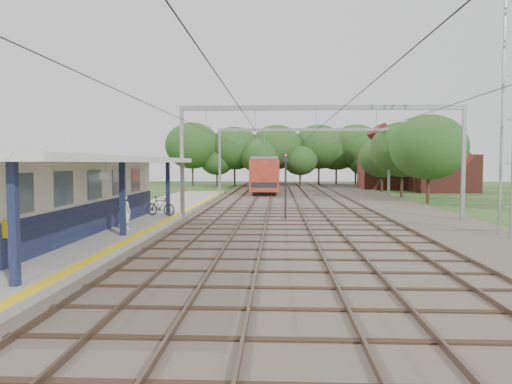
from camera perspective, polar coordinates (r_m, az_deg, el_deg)
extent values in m
plane|color=#2D4C1E|center=(15.85, -0.72, -9.49)|extent=(160.00, 160.00, 0.00)
cube|color=#473D33|center=(45.67, 6.41, -1.03)|extent=(18.00, 90.00, 0.10)
cube|color=gray|center=(30.78, -13.32, -2.98)|extent=(5.00, 52.00, 0.35)
cube|color=yellow|center=(30.22, -9.21, -2.71)|extent=(0.45, 52.00, 0.01)
cube|color=beige|center=(24.51, -21.01, -0.31)|extent=(3.20, 18.00, 3.40)
cube|color=#121839|center=(23.99, -17.40, -2.72)|extent=(0.06, 18.00, 1.40)
cube|color=slate|center=(23.88, -17.44, 0.87)|extent=(0.05, 16.00, 1.30)
cube|color=yellow|center=(16.64, -26.52, -3.81)|extent=(0.18, 0.38, 0.50)
cube|color=#121839|center=(14.24, -25.96, -3.32)|extent=(0.22, 0.22, 3.20)
cube|color=#121839|center=(22.53, -15.00, -0.76)|extent=(0.22, 0.22, 3.20)
cube|color=#121839|center=(31.21, -10.04, 0.41)|extent=(0.22, 0.22, 3.20)
cube|color=silver|center=(23.11, -19.57, 3.53)|extent=(6.40, 20.00, 0.24)
cube|color=white|center=(20.61, -16.98, 1.76)|extent=(0.06, 0.85, 0.26)
cube|color=brown|center=(45.83, -3.89, -0.84)|extent=(0.07, 88.00, 0.15)
cube|color=brown|center=(45.70, -2.10, -0.85)|extent=(0.07, 88.00, 0.15)
cube|color=brown|center=(45.60, -0.14, -0.86)|extent=(0.07, 88.00, 0.15)
cube|color=brown|center=(45.56, 1.66, -0.86)|extent=(0.07, 88.00, 0.15)
cube|color=brown|center=(45.58, 4.51, -0.87)|extent=(0.07, 88.00, 0.15)
cube|color=brown|center=(45.65, 6.31, -0.87)|extent=(0.07, 88.00, 0.15)
cube|color=brown|center=(45.85, 9.01, -0.88)|extent=(0.07, 88.00, 0.15)
cube|color=brown|center=(46.03, 10.79, -0.88)|extent=(0.07, 88.00, 0.15)
cube|color=gray|center=(30.99, -8.44, 3.28)|extent=(0.22, 0.22, 7.00)
cube|color=gray|center=(32.40, 22.62, 3.06)|extent=(0.22, 0.22, 7.00)
cube|color=gray|center=(30.72, 7.49, 9.54)|extent=(17.00, 0.20, 0.30)
cube|color=gray|center=(50.77, -4.16, 3.32)|extent=(0.22, 0.22, 7.00)
cube|color=gray|center=(51.64, 14.96, 3.21)|extent=(0.22, 0.22, 7.00)
cube|color=gray|center=(50.61, 5.51, 7.11)|extent=(17.00, 0.20, 0.30)
cylinder|color=black|center=(45.68, -3.02, 5.83)|extent=(0.02, 88.00, 0.02)
cylinder|color=black|center=(45.49, 0.77, 5.84)|extent=(0.02, 88.00, 0.02)
cylinder|color=black|center=(45.53, 5.45, 5.83)|extent=(0.02, 88.00, 0.02)
cylinder|color=black|center=(45.86, 9.97, 5.77)|extent=(0.02, 88.00, 0.02)
cube|color=gray|center=(26.35, 26.34, 8.40)|extent=(0.10, 0.10, 12.00)
cylinder|color=#382619|center=(77.22, -5.61, 1.79)|extent=(0.28, 0.28, 2.88)
ellipsoid|color=#224017|center=(77.21, -5.62, 4.40)|extent=(6.72, 6.72, 5.76)
cylinder|color=#382619|center=(78.61, -1.06, 1.70)|extent=(0.28, 0.28, 2.52)
ellipsoid|color=#224017|center=(78.58, -1.07, 3.95)|extent=(5.88, 5.88, 5.04)
cylinder|color=#382619|center=(75.46, 3.35, 1.90)|extent=(0.28, 0.28, 3.24)
ellipsoid|color=#224017|center=(75.46, 3.36, 4.91)|extent=(7.56, 7.56, 6.48)
cylinder|color=#382619|center=(77.79, 7.75, 1.72)|extent=(0.28, 0.28, 2.70)
ellipsoid|color=#224017|center=(77.76, 7.77, 4.15)|extent=(6.30, 6.30, 5.40)
cylinder|color=#382619|center=(55.19, 16.79, 0.86)|extent=(0.28, 0.28, 2.52)
ellipsoid|color=#224017|center=(55.15, 16.84, 4.06)|extent=(5.88, 5.88, 5.04)
cylinder|color=#382619|center=(70.88, 13.99, 1.57)|extent=(0.28, 0.28, 2.88)
ellipsoid|color=#224017|center=(70.87, 14.03, 4.41)|extent=(6.72, 6.72, 5.76)
cube|color=brown|center=(64.66, 20.64, 2.01)|extent=(7.00, 6.00, 4.50)
cube|color=maroon|center=(64.67, 20.70, 4.80)|extent=(4.99, 6.12, 4.99)
cube|color=brown|center=(69.11, 15.15, 2.39)|extent=(8.00, 6.00, 5.00)
cube|color=maroon|center=(69.15, 15.19, 5.20)|extent=(5.52, 6.12, 5.52)
imported|color=white|center=(24.61, -14.78, -2.20)|extent=(0.69, 0.55, 1.67)
imported|color=black|center=(30.47, -10.87, -1.59)|extent=(1.99, 1.11, 1.15)
cube|color=black|center=(59.90, 1.18, 0.29)|extent=(2.45, 17.50, 0.44)
cube|color=maroon|center=(59.83, 1.18, 2.11)|extent=(3.06, 19.02, 3.35)
cube|color=black|center=(59.82, 1.18, 2.45)|extent=(3.10, 17.50, 0.95)
cube|color=slate|center=(59.81, 1.18, 3.83)|extent=(2.82, 19.02, 0.28)
cube|color=black|center=(79.50, 1.50, 1.04)|extent=(2.45, 17.50, 0.44)
cube|color=maroon|center=(79.44, 1.50, 2.42)|extent=(3.06, 19.02, 3.35)
cube|color=black|center=(79.44, 1.50, 2.67)|extent=(3.10, 17.50, 0.95)
cube|color=slate|center=(79.43, 1.50, 3.71)|extent=(2.82, 19.02, 0.28)
cylinder|color=black|center=(30.34, 3.40, 0.23)|extent=(0.15, 0.15, 3.74)
cube|color=black|center=(30.30, 3.41, 3.95)|extent=(0.32, 0.25, 0.51)
sphere|color=red|center=(30.20, 3.41, 4.24)|extent=(0.13, 0.13, 0.13)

